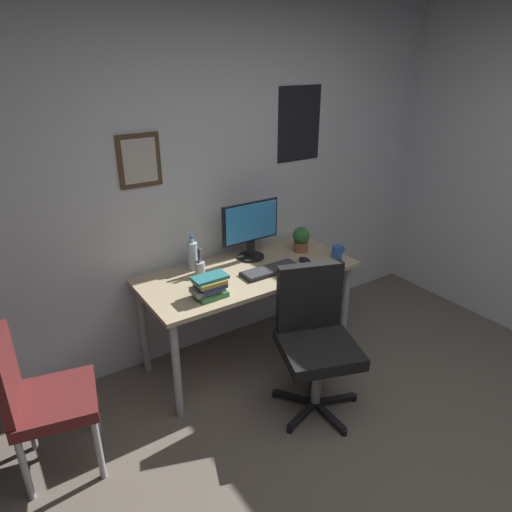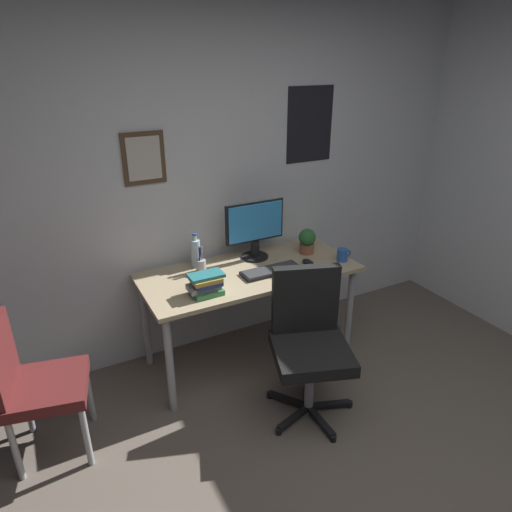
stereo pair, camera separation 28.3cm
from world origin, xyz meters
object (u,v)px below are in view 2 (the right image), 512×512
at_px(monitor, 255,227).
at_px(potted_plant, 307,240).
at_px(office_chair, 309,336).
at_px(keyboard, 271,271).
at_px(book_stack_left, 206,284).
at_px(pen_cup, 201,265).
at_px(computer_mouse, 308,262).
at_px(coffee_mug_near, 343,255).
at_px(side_chair, 32,381).
at_px(water_bottle, 195,253).

xyz_separation_m(monitor, potted_plant, (0.39, -0.11, -0.14)).
xyz_separation_m(office_chair, keyboard, (0.03, 0.53, 0.22)).
relative_size(monitor, keyboard, 1.07).
bearing_deg(book_stack_left, pen_cup, 73.88).
bearing_deg(office_chair, keyboard, 86.87).
bearing_deg(potted_plant, keyboard, -157.27).
bearing_deg(book_stack_left, keyboard, 8.33).
bearing_deg(pen_cup, computer_mouse, -18.01).
bearing_deg(monitor, coffee_mug_near, -33.10).
distance_m(side_chair, monitor, 1.73).
bearing_deg(potted_plant, monitor, 163.98).
xyz_separation_m(coffee_mug_near, book_stack_left, (-1.08, -0.00, 0.02)).
relative_size(water_bottle, book_stack_left, 1.11).
distance_m(pen_cup, book_stack_left, 0.32).
bearing_deg(computer_mouse, book_stack_left, -175.46).
bearing_deg(keyboard, monitor, 86.34).
distance_m(monitor, water_bottle, 0.47).
distance_m(water_bottle, pen_cup, 0.13).
relative_size(office_chair, water_bottle, 3.76).
xyz_separation_m(keyboard, potted_plant, (0.41, 0.17, 0.09)).
distance_m(water_bottle, potted_plant, 0.85).
height_order(potted_plant, pen_cup, pen_cup).
bearing_deg(side_chair, pen_cup, 18.22).
relative_size(keyboard, water_bottle, 1.70).
xyz_separation_m(water_bottle, potted_plant, (0.83, -0.17, -0.00)).
distance_m(coffee_mug_near, pen_cup, 1.04).
bearing_deg(side_chair, potted_plant, 9.19).
bearing_deg(water_bottle, side_chair, -156.88).
bearing_deg(monitor, computer_mouse, -46.13).
relative_size(office_chair, potted_plant, 4.87).
bearing_deg(pen_cup, coffee_mug_near, -16.74).
bearing_deg(potted_plant, pen_cup, 176.14).
distance_m(side_chair, coffee_mug_near, 2.17).
bearing_deg(pen_cup, water_bottle, 87.01).
distance_m(monitor, potted_plant, 0.43).
bearing_deg(coffee_mug_near, keyboard, 172.70).
bearing_deg(pen_cup, side_chair, -161.78).
bearing_deg(pen_cup, monitor, 6.94).
relative_size(monitor, pen_cup, 2.30).
relative_size(keyboard, coffee_mug_near, 3.70).
height_order(monitor, pen_cup, monitor).
height_order(water_bottle, book_stack_left, water_bottle).
relative_size(office_chair, pen_cup, 4.75).
bearing_deg(computer_mouse, keyboard, 177.88).
distance_m(side_chair, book_stack_left, 1.11).
distance_m(keyboard, book_stack_left, 0.53).
bearing_deg(office_chair, side_chair, 166.30).
height_order(office_chair, water_bottle, water_bottle).
xyz_separation_m(monitor, keyboard, (-0.02, -0.28, -0.23)).
bearing_deg(pen_cup, potted_plant, -3.86).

